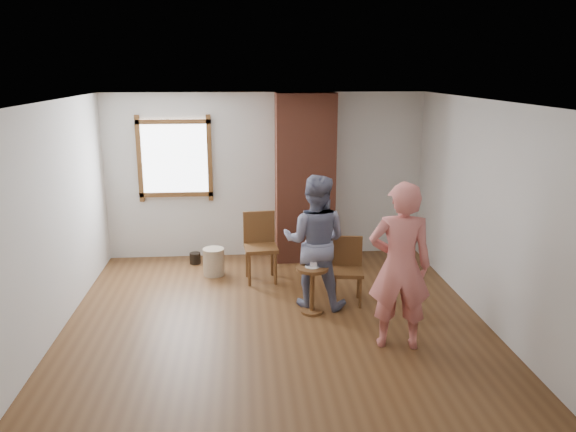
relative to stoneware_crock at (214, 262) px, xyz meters
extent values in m
plane|color=brown|center=(0.81, -1.85, -0.20)|extent=(5.50, 5.50, 0.00)
cube|color=silver|center=(0.81, 0.90, 1.10)|extent=(5.00, 0.04, 2.60)
cube|color=silver|center=(-1.69, -1.85, 1.10)|extent=(0.04, 5.50, 2.60)
cube|color=silver|center=(3.31, -1.85, 1.10)|extent=(0.04, 5.50, 2.60)
cube|color=white|center=(0.81, -1.85, 2.40)|extent=(5.00, 5.50, 0.04)
cube|color=brown|center=(-0.59, 0.86, 1.40)|extent=(1.14, 0.06, 1.34)
cube|color=white|center=(-0.59, 0.88, 1.40)|extent=(1.00, 0.02, 1.20)
cube|color=brown|center=(1.41, 0.65, 1.10)|extent=(0.90, 0.50, 2.60)
cylinder|color=#C7AC90|center=(0.00, 0.00, 0.00)|extent=(0.32, 0.32, 0.40)
cylinder|color=black|center=(-0.32, 0.52, -0.11)|extent=(0.21, 0.21, 0.17)
cube|color=brown|center=(0.68, -0.29, 0.29)|extent=(0.49, 0.49, 0.05)
cylinder|color=brown|center=(0.51, -0.49, 0.04)|extent=(0.04, 0.04, 0.49)
cylinder|color=brown|center=(0.88, -0.46, 0.04)|extent=(0.04, 0.04, 0.49)
cylinder|color=brown|center=(0.49, -0.12, 0.04)|extent=(0.04, 0.04, 0.49)
cylinder|color=brown|center=(0.85, -0.09, 0.04)|extent=(0.04, 0.04, 0.49)
cube|color=brown|center=(0.67, -0.08, 0.53)|extent=(0.46, 0.08, 0.49)
cube|color=brown|center=(1.76, -1.17, 0.22)|extent=(0.44, 0.44, 0.05)
cylinder|color=brown|center=(1.58, -1.31, 0.01)|extent=(0.04, 0.04, 0.42)
cylinder|color=brown|center=(1.90, -1.35, 0.01)|extent=(0.04, 0.04, 0.42)
cylinder|color=brown|center=(1.62, -0.99, 0.01)|extent=(0.04, 0.04, 0.42)
cylinder|color=brown|center=(1.94, -1.03, 0.01)|extent=(0.04, 0.04, 0.42)
cube|color=brown|center=(1.78, -0.99, 0.44)|extent=(0.40, 0.09, 0.42)
cylinder|color=brown|center=(1.27, -1.43, 0.38)|extent=(0.40, 0.40, 0.04)
cylinder|color=brown|center=(1.27, -1.43, 0.09)|extent=(0.06, 0.06, 0.54)
cylinder|color=brown|center=(1.27, -1.43, -0.19)|extent=(0.28, 0.28, 0.03)
cylinder|color=white|center=(1.27, -1.43, 0.40)|extent=(0.18, 0.18, 0.01)
cube|color=white|center=(1.28, -1.43, 0.44)|extent=(0.08, 0.07, 0.06)
imported|color=#141638|center=(1.33, -1.20, 0.65)|extent=(0.98, 0.86, 1.70)
imported|color=#DA736D|center=(2.09, -2.35, 0.72)|extent=(0.73, 0.54, 1.84)
camera|label=1|loc=(0.44, -7.85, 2.74)|focal=35.00mm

